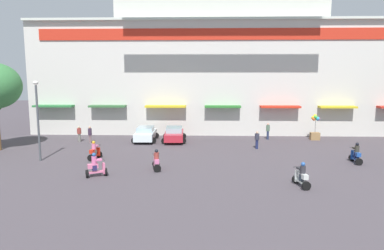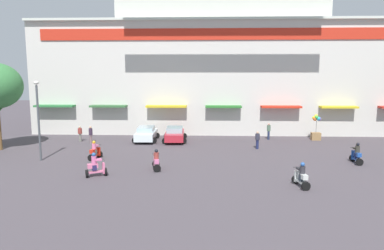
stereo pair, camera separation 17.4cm
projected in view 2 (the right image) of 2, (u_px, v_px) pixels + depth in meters
ground_plane at (232, 186)px, 21.13m from camera, size 128.00×128.00×0.00m
colonial_building at (220, 45)px, 43.14m from camera, size 41.22×18.57×24.02m
parked_car_0 at (146, 134)px, 35.00m from camera, size 2.44×4.29×1.41m
parked_car_1 at (175, 134)px, 34.74m from camera, size 2.48×4.23×1.43m
scooter_rider_0 at (96, 167)px, 22.99m from camera, size 1.41×1.04×1.60m
scooter_rider_2 at (301, 177)px, 20.87m from camera, size 0.79×1.53×1.53m
scooter_rider_3 at (95, 151)px, 27.60m from camera, size 0.80×1.49×1.49m
scooter_rider_4 at (357, 155)px, 26.31m from camera, size 0.55×1.44×1.59m
scooter_rider_7 at (156, 161)px, 24.59m from camera, size 0.79×1.44×1.50m
pedestrian_0 at (257, 139)px, 31.32m from camera, size 0.54×0.54×1.57m
pedestrian_1 at (80, 133)px, 34.63m from camera, size 0.55×0.55×1.54m
pedestrian_2 at (269, 130)px, 35.71m from camera, size 0.40×0.40×1.65m
pedestrian_3 at (91, 133)px, 33.96m from camera, size 0.44×0.44×1.63m
streetlamp_near at (38, 114)px, 26.77m from camera, size 0.40×0.40×6.08m
balloon_vendor_cart at (316, 128)px, 35.37m from camera, size 0.90×0.71×2.58m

